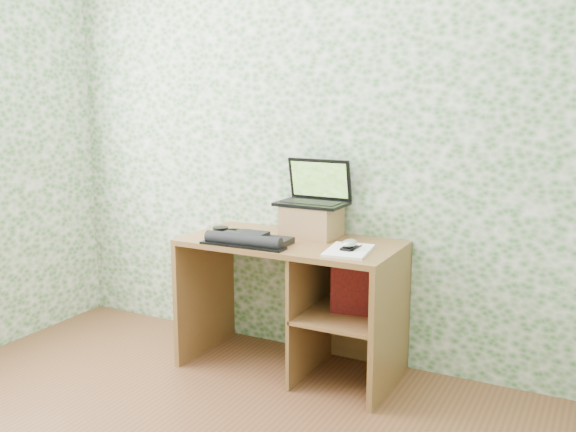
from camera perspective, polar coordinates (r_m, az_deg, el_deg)
The scene contains 10 objects.
wall_back at distance 3.74m, azimuth 2.48°, elevation 7.01°, with size 3.50×3.50×0.00m, color silver.
desk at distance 3.61m, azimuth 1.60°, elevation -6.38°, with size 1.20×0.60×0.75m.
riser at distance 3.63m, azimuth 2.11°, elevation -0.44°, with size 0.30×0.25×0.18m, color olive.
laptop at distance 3.64m, azimuth 2.40°, elevation 1.99°, with size 0.38×0.27×0.25m.
keyboard at distance 3.47m, azimuth -3.49°, elevation -2.12°, with size 0.49×0.26×0.07m.
headphones at distance 3.72m, azimuth -4.97°, elevation -1.43°, with size 0.26×0.20×0.03m.
notepad at distance 3.31m, azimuth 5.40°, elevation -3.09°, with size 0.21×0.30×0.01m, color white.
mouse at distance 3.30m, azimuth 5.47°, elevation -2.62°, with size 0.07×0.11×0.04m, color silver.
pen at distance 3.32m, azimuth 6.17°, elevation -2.84°, with size 0.01×0.01×0.14m, color black.
red_box at distance 3.45m, azimuth 5.94°, elevation -6.29°, with size 0.24×0.08×0.29m, color #980D0E.
Camera 1 is at (1.58, -1.63, 1.55)m, focal length 40.00 mm.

